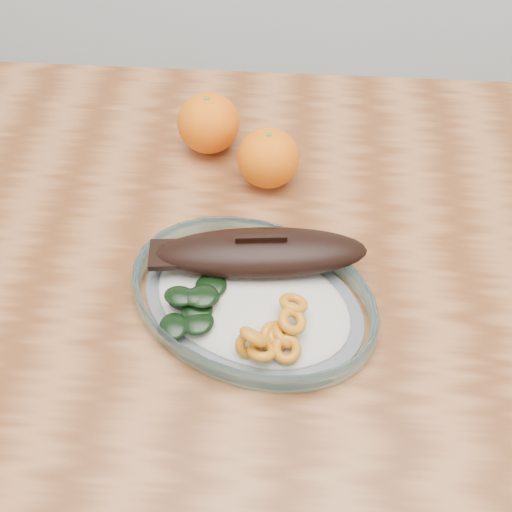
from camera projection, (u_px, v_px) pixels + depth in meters
The scene contains 5 objects.
ground at pixel (280, 485), 1.37m from camera, with size 3.00×3.00×0.00m, color slate.
dining_table at pixel (294, 305), 0.87m from camera, with size 1.20×0.80×0.75m.
plated_meal at pixel (253, 294), 0.74m from camera, with size 0.69×0.69×0.08m.
orange_left at pixel (209, 123), 0.90m from camera, with size 0.09×0.09×0.09m, color #FF4905.
orange_right at pixel (268, 158), 0.86m from camera, with size 0.08×0.08×0.08m, color #FF4905.
Camera 1 is at (-0.02, -0.52, 1.36)m, focal length 45.00 mm.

